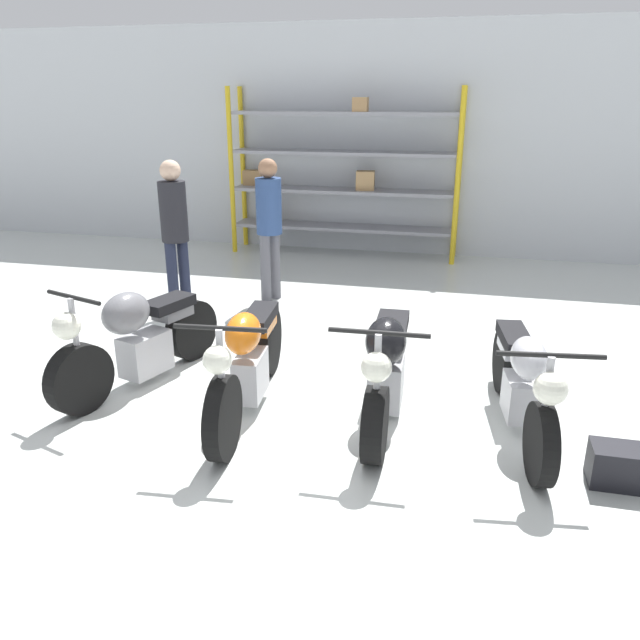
{
  "coord_description": "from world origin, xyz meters",
  "views": [
    {
      "loc": [
        1.16,
        -4.47,
        2.52
      ],
      "look_at": [
        0.0,
        0.4,
        0.7
      ],
      "focal_mm": 35.0,
      "sensor_mm": 36.0,
      "label": 1
    }
  ],
  "objects_px": {
    "motorcycle_orange": "(248,360)",
    "person_near_rack": "(269,218)",
    "toolbox": "(623,466)",
    "shelving_rack": "(340,173)",
    "motorcycle_grey": "(138,338)",
    "motorcycle_black": "(386,365)",
    "person_browsing": "(174,224)",
    "motorcycle_silver": "(523,381)"
  },
  "relations": [
    {
      "from": "person_browsing",
      "to": "person_near_rack",
      "type": "height_order",
      "value": "person_browsing"
    },
    {
      "from": "motorcycle_orange",
      "to": "motorcycle_silver",
      "type": "xyz_separation_m",
      "value": [
        2.19,
        0.14,
        -0.02
      ]
    },
    {
      "from": "motorcycle_orange",
      "to": "person_near_rack",
      "type": "distance_m",
      "value": 3.07
    },
    {
      "from": "motorcycle_orange",
      "to": "shelving_rack",
      "type": "bearing_deg",
      "value": 178.85
    },
    {
      "from": "shelving_rack",
      "to": "motorcycle_black",
      "type": "distance_m",
      "value": 5.64
    },
    {
      "from": "person_browsing",
      "to": "toolbox",
      "type": "xyz_separation_m",
      "value": [
        4.51,
        -2.65,
        -0.94
      ]
    },
    {
      "from": "motorcycle_orange",
      "to": "person_near_rack",
      "type": "bearing_deg",
      "value": -170.97
    },
    {
      "from": "shelving_rack",
      "to": "motorcycle_black",
      "type": "height_order",
      "value": "shelving_rack"
    },
    {
      "from": "motorcycle_silver",
      "to": "toolbox",
      "type": "height_order",
      "value": "motorcycle_silver"
    },
    {
      "from": "shelving_rack",
      "to": "person_near_rack",
      "type": "relative_size",
      "value": 2.07
    },
    {
      "from": "person_browsing",
      "to": "motorcycle_orange",
      "type": "bearing_deg",
      "value": 152.86
    },
    {
      "from": "motorcycle_grey",
      "to": "person_near_rack",
      "type": "distance_m",
      "value": 2.77
    },
    {
      "from": "motorcycle_grey",
      "to": "person_browsing",
      "type": "xyz_separation_m",
      "value": [
        -0.53,
        1.95,
        0.64
      ]
    },
    {
      "from": "motorcycle_grey",
      "to": "person_browsing",
      "type": "distance_m",
      "value": 2.12
    },
    {
      "from": "person_browsing",
      "to": "motorcycle_grey",
      "type": "bearing_deg",
      "value": 130.81
    },
    {
      "from": "person_near_rack",
      "to": "person_browsing",
      "type": "bearing_deg",
      "value": 64.03
    },
    {
      "from": "shelving_rack",
      "to": "person_near_rack",
      "type": "bearing_deg",
      "value": -97.54
    },
    {
      "from": "person_near_rack",
      "to": "toolbox",
      "type": "bearing_deg",
      "value": 163.06
    },
    {
      "from": "shelving_rack",
      "to": "motorcycle_silver",
      "type": "relative_size",
      "value": 1.86
    },
    {
      "from": "motorcycle_orange",
      "to": "person_browsing",
      "type": "relative_size",
      "value": 1.17
    },
    {
      "from": "motorcycle_orange",
      "to": "toolbox",
      "type": "xyz_separation_m",
      "value": [
        2.84,
        -0.45,
        -0.31
      ]
    },
    {
      "from": "shelving_rack",
      "to": "motorcycle_grey",
      "type": "height_order",
      "value": "shelving_rack"
    },
    {
      "from": "person_near_rack",
      "to": "toolbox",
      "type": "relative_size",
      "value": 4.07
    },
    {
      "from": "motorcycle_silver",
      "to": "person_browsing",
      "type": "height_order",
      "value": "person_browsing"
    },
    {
      "from": "motorcycle_black",
      "to": "motorcycle_silver",
      "type": "xyz_separation_m",
      "value": [
        1.07,
        -0.07,
        0.01
      ]
    },
    {
      "from": "motorcycle_black",
      "to": "shelving_rack",
      "type": "bearing_deg",
      "value": -166.26
    },
    {
      "from": "motorcycle_orange",
      "to": "person_near_rack",
      "type": "xyz_separation_m",
      "value": [
        -0.74,
        2.92,
        0.61
      ]
    },
    {
      "from": "motorcycle_black",
      "to": "toolbox",
      "type": "bearing_deg",
      "value": 67.02
    },
    {
      "from": "motorcycle_black",
      "to": "person_browsing",
      "type": "xyz_separation_m",
      "value": [
        -2.79,
        1.99,
        0.66
      ]
    },
    {
      "from": "motorcycle_grey",
      "to": "motorcycle_orange",
      "type": "distance_m",
      "value": 1.17
    },
    {
      "from": "shelving_rack",
      "to": "toolbox",
      "type": "height_order",
      "value": "shelving_rack"
    },
    {
      "from": "toolbox",
      "to": "shelving_rack",
      "type": "bearing_deg",
      "value": 118.17
    },
    {
      "from": "motorcycle_silver",
      "to": "toolbox",
      "type": "xyz_separation_m",
      "value": [
        0.65,
        -0.59,
        -0.29
      ]
    },
    {
      "from": "motorcycle_silver",
      "to": "person_browsing",
      "type": "distance_m",
      "value": 4.42
    },
    {
      "from": "motorcycle_grey",
      "to": "toolbox",
      "type": "distance_m",
      "value": 4.05
    },
    {
      "from": "motorcycle_grey",
      "to": "motorcycle_orange",
      "type": "xyz_separation_m",
      "value": [
        1.14,
        -0.25,
        0.01
      ]
    },
    {
      "from": "motorcycle_grey",
      "to": "person_near_rack",
      "type": "bearing_deg",
      "value": -170.68
    },
    {
      "from": "motorcycle_grey",
      "to": "motorcycle_silver",
      "type": "xyz_separation_m",
      "value": [
        3.33,
        -0.1,
        -0.01
      ]
    },
    {
      "from": "motorcycle_grey",
      "to": "person_browsing",
      "type": "relative_size",
      "value": 1.05
    },
    {
      "from": "person_browsing",
      "to": "person_near_rack",
      "type": "relative_size",
      "value": 1.02
    },
    {
      "from": "toolbox",
      "to": "motorcycle_silver",
      "type": "bearing_deg",
      "value": 137.58
    },
    {
      "from": "motorcycle_grey",
      "to": "person_near_rack",
      "type": "relative_size",
      "value": 1.06
    }
  ]
}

